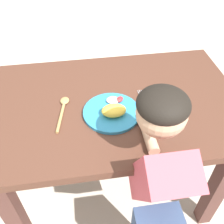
# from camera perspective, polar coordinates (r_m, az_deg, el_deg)

# --- Properties ---
(ground_plane) EXTENTS (8.00, 8.00, 0.00)m
(ground_plane) POSITION_cam_1_polar(r_m,az_deg,el_deg) (1.73, 0.03, -16.32)
(ground_plane) COLOR beige
(dining_table) EXTENTS (1.17, 0.73, 0.74)m
(dining_table) POSITION_cam_1_polar(r_m,az_deg,el_deg) (1.24, 0.05, -2.19)
(dining_table) COLOR #502F22
(dining_table) RESTS_ON ground_plane
(plate) EXTENTS (0.24, 0.24, 0.06)m
(plate) POSITION_cam_1_polar(r_m,az_deg,el_deg) (1.08, 0.07, 0.19)
(plate) COLOR teal
(plate) RESTS_ON dining_table
(fork) EXTENTS (0.03, 0.20, 0.01)m
(fork) POSITION_cam_1_polar(r_m,az_deg,el_deg) (1.13, 7.51, 1.42)
(fork) COLOR silver
(fork) RESTS_ON dining_table
(spoon) EXTENTS (0.06, 0.21, 0.01)m
(spoon) POSITION_cam_1_polar(r_m,az_deg,el_deg) (1.12, -10.86, 0.71)
(spoon) COLOR tan
(spoon) RESTS_ON dining_table
(person) EXTENTS (0.18, 0.43, 1.04)m
(person) POSITION_cam_1_polar(r_m,az_deg,el_deg) (1.06, 9.73, -20.11)
(person) COLOR #354C72
(person) RESTS_ON ground_plane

